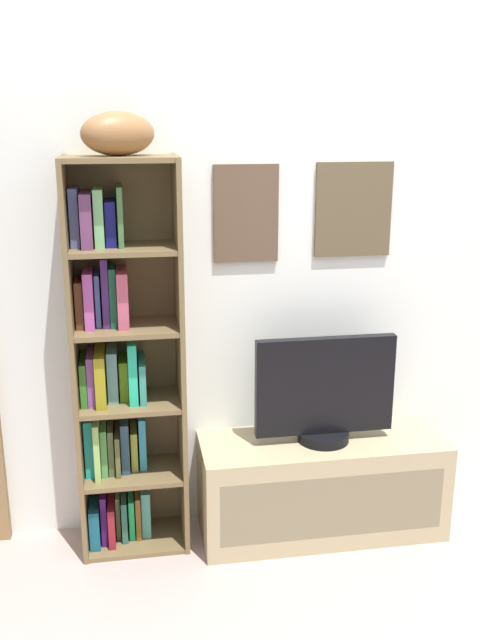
{
  "coord_description": "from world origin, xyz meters",
  "views": [
    {
      "loc": [
        -0.66,
        -1.75,
        1.77
      ],
      "look_at": [
        -0.22,
        0.85,
        1.01
      ],
      "focal_mm": 39.33,
      "sensor_mm": 36.0,
      "label": 1
    }
  ],
  "objects": [
    {
      "name": "back_wall",
      "position": [
        0.0,
        1.13,
        1.22
      ],
      "size": [
        4.8,
        0.08,
        2.43
      ],
      "color": "silver",
      "rests_on": "ground"
    },
    {
      "name": "football",
      "position": [
        -0.66,
        0.96,
        1.72
      ],
      "size": [
        0.33,
        0.26,
        0.16
      ],
      "primitive_type": "ellipsoid",
      "rotation": [
        0.0,
        0.0,
        0.41
      ],
      "color": "#8F6038",
      "rests_on": "bookshelf"
    },
    {
      "name": "television",
      "position": [
        0.15,
        0.91,
        0.66
      ],
      "size": [
        0.6,
        0.22,
        0.46
      ],
      "color": "black",
      "rests_on": "tv_stand"
    },
    {
      "name": "tv_stand",
      "position": [
        0.15,
        0.91,
        0.22
      ],
      "size": [
        1.06,
        0.37,
        0.44
      ],
      "color": "tan",
      "rests_on": "ground"
    },
    {
      "name": "bookshelf",
      "position": [
        -0.7,
        0.99,
        0.78
      ],
      "size": [
        0.44,
        0.28,
        1.64
      ],
      "color": "brown",
      "rests_on": "ground"
    }
  ]
}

